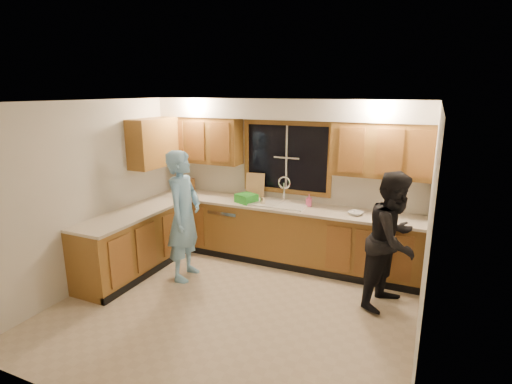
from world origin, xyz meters
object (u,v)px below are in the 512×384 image
at_px(dish_crate, 246,198).
at_px(bowl, 356,213).
at_px(woman, 393,240).
at_px(dishwasher, 231,228).
at_px(knife_block, 191,185).
at_px(man, 184,216).
at_px(stove, 105,257).
at_px(soap_bottle, 309,200).
at_px(sink, 280,208).

xyz_separation_m(dish_crate, bowl, (1.68, 0.04, -0.04)).
distance_m(woman, dish_crate, 2.33).
xyz_separation_m(dishwasher, bowl, (2.02, -0.05, 0.53)).
bearing_deg(knife_block, man, -97.27).
bearing_deg(stove, knife_block, 86.59).
xyz_separation_m(dishwasher, soap_bottle, (1.29, 0.10, 0.60)).
relative_size(woman, soap_bottle, 9.35).
bearing_deg(stove, soap_bottle, 40.50).
bearing_deg(stove, woman, 17.71).
bearing_deg(sink, knife_block, 175.23).
xyz_separation_m(stove, soap_bottle, (2.24, 1.91, 0.56)).
height_order(sink, bowl, sink).
bearing_deg(dish_crate, knife_block, 167.93).
bearing_deg(dishwasher, soap_bottle, 4.51).
distance_m(stove, man, 1.18).
xyz_separation_m(knife_block, soap_bottle, (2.12, -0.05, -0.02)).
bearing_deg(dishwasher, woman, -14.74).
height_order(man, woman, man).
xyz_separation_m(dishwasher, dish_crate, (0.34, -0.10, 0.58)).
bearing_deg(woman, sink, 88.63).
relative_size(dishwasher, woman, 0.48).
height_order(knife_block, soap_bottle, knife_block).
relative_size(stove, dish_crate, 3.18).
relative_size(dishwasher, man, 0.45).
height_order(stove, knife_block, knife_block).
relative_size(woman, knife_block, 7.67).
xyz_separation_m(stove, dish_crate, (1.29, 1.71, 0.54)).
distance_m(dishwasher, woman, 2.71).
bearing_deg(soap_bottle, sink, -168.79).
relative_size(sink, soap_bottle, 4.72).
relative_size(sink, dish_crate, 3.04).
bearing_deg(sink, man, -133.35).
bearing_deg(dishwasher, dish_crate, -15.72).
xyz_separation_m(woman, dish_crate, (-2.25, 0.59, 0.13)).
bearing_deg(woman, dish_crate, 95.85).
distance_m(man, soap_bottle, 1.87).
bearing_deg(sink, soap_bottle, 11.21).
relative_size(dish_crate, bowl, 1.41).
xyz_separation_m(man, woman, (2.75, 0.38, -0.07)).
bearing_deg(bowl, dishwasher, 178.46).
xyz_separation_m(man, bowl, (2.18, 1.01, 0.03)).
height_order(knife_block, bowl, knife_block).
relative_size(sink, dishwasher, 1.05).
relative_size(sink, knife_block, 3.87).
bearing_deg(bowl, soap_bottle, 167.92).
bearing_deg(man, knife_block, 20.78).
bearing_deg(soap_bottle, man, -141.34).
bearing_deg(man, sink, -51.17).
xyz_separation_m(dish_crate, soap_bottle, (0.95, 0.20, 0.03)).
distance_m(woman, soap_bottle, 1.52).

